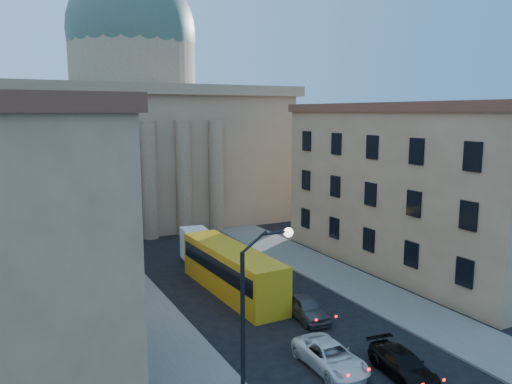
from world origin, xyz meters
The scene contains 11 objects.
sidewalk_left centered at (-8.50, 18.00, 0.07)m, with size 5.00×60.00×0.15m, color #635F5B.
sidewalk_right centered at (8.50, 18.00, 0.07)m, with size 5.00×60.00×0.15m, color #635F5B.
church centered at (0.00, 55.47, 11.88)m, with size 68.02×28.76×36.60m.
building_right centered at (17.00, 22.00, 7.42)m, with size 11.60×26.60×14.70m.
street_lamp centered at (-6.97, 8.00, 5.29)m, with size 2.62×0.44×8.83m.
car_left_mid centered at (-1.16, 10.11, 0.71)m, with size 2.35×5.09×1.42m, color white.
car_right_mid centered at (1.76, 7.64, 0.68)m, with size 1.92×4.72×1.37m, color black.
car_right_far centered at (1.38, 16.38, 0.77)m, with size 1.83×4.54×1.55m, color #45454A.
car_right_distant centered at (3.11, 29.69, 0.64)m, with size 1.35×3.87×1.27m, color black.
city_bus centered at (-1.07, 23.17, 1.91)m, with size 3.34×12.72×3.56m.
box_truck centered at (-0.79, 31.01, 1.47)m, with size 2.77×5.83×3.10m.
Camera 1 is at (-16.52, -10.63, 13.95)m, focal length 35.00 mm.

